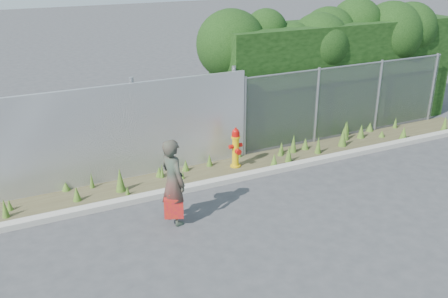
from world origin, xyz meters
TOP-DOWN VIEW (x-y plane):
  - ground at (0.00, 0.00)m, footprint 80.00×80.00m
  - curb at (0.00, 1.80)m, footprint 16.00×0.22m
  - weed_strip at (0.17, 2.47)m, footprint 16.00×1.29m
  - corrugated_fence at (-3.25, 3.01)m, footprint 8.50×0.21m
  - chainlink_fence at (4.25, 3.00)m, footprint 6.50×0.07m
  - hedge at (4.44, 4.03)m, footprint 7.80×2.22m
  - fire_hydrant at (0.52, 2.45)m, footprint 0.34×0.30m
  - woman at (-1.70, 0.69)m, footprint 0.53×0.69m
  - red_tote_bag at (-1.76, 0.54)m, footprint 0.36×0.13m
  - black_shoulder_bag at (-1.66, 0.86)m, footprint 0.26×0.11m

SIDE VIEW (x-z plane):
  - ground at x=0.00m, z-range 0.00..0.00m
  - curb at x=0.00m, z-range 0.00..0.12m
  - weed_strip at x=0.17m, z-range -0.13..0.41m
  - red_tote_bag at x=-1.76m, z-range 0.14..0.61m
  - fire_hydrant at x=0.52m, z-range -0.02..0.99m
  - woman at x=-1.70m, z-range 0.00..1.69m
  - chainlink_fence at x=4.25m, z-range 0.01..2.06m
  - corrugated_fence at x=-3.25m, z-range -0.05..2.25m
  - black_shoulder_bag at x=-1.66m, z-range 1.04..1.23m
  - hedge at x=4.44m, z-range 0.22..3.82m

